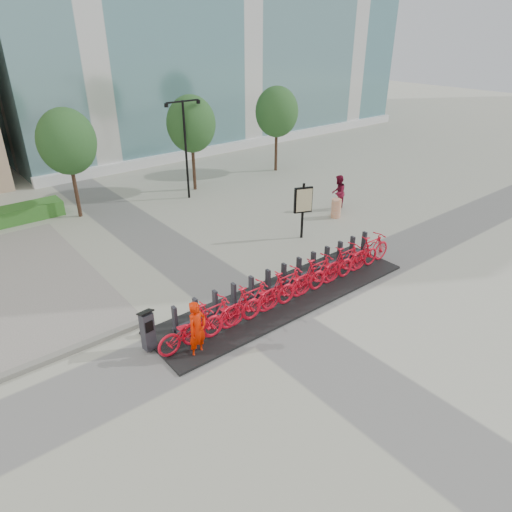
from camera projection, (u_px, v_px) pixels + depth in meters
ground at (261, 315)px, 14.59m from camera, size 120.00×120.00×0.00m
tree_1 at (67, 142)px, 20.48m from camera, size 2.60×2.60×5.10m
tree_2 at (191, 124)px, 24.10m from camera, size 2.60×2.60×5.10m
tree_3 at (277, 112)px, 27.44m from camera, size 2.60×2.60×5.10m
streetlamp at (185, 139)px, 23.05m from camera, size 2.00×0.20×5.00m
dock_pad at (285, 296)px, 15.50m from camera, size 9.60×2.40×0.08m
dock_rail_posts at (285, 275)px, 15.86m from camera, size 8.74×0.50×0.85m
bike_0 at (191, 330)px, 12.82m from camera, size 2.10×0.73×1.10m
bike_1 at (212, 319)px, 13.19m from camera, size 2.04×0.58×1.23m
bike_2 at (232, 312)px, 13.62m from camera, size 2.10×0.73×1.10m
bike_3 at (251, 302)px, 13.99m from camera, size 2.04×0.58×1.23m
bike_4 at (269, 296)px, 14.42m from camera, size 2.10×0.73×1.10m
bike_5 at (286, 287)px, 14.80m from camera, size 2.04×0.58×1.23m
bike_6 at (302, 281)px, 15.22m from camera, size 2.10×0.73×1.10m
bike_7 at (317, 273)px, 15.60m from camera, size 2.04×0.58×1.23m
bike_8 at (331, 269)px, 16.03m from camera, size 2.10×0.73×1.10m
bike_9 at (345, 261)px, 16.40m from camera, size 2.04×0.58×1.23m
bike_10 at (358, 257)px, 16.83m from camera, size 2.10×0.73×1.10m
bike_11 at (371, 250)px, 17.20m from camera, size 2.04×0.58×1.23m
kiosk at (148, 330)px, 12.68m from camera, size 0.43×0.37×1.30m
worker_red at (197, 330)px, 12.44m from camera, size 0.71×0.57×1.72m
pedestrian at (338, 193)px, 22.55m from camera, size 1.06×0.99×1.74m
construction_barrel at (336, 208)px, 21.78m from camera, size 0.57×0.57×0.91m
map_sign at (303, 202)px, 19.16m from camera, size 0.78×0.41×2.45m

